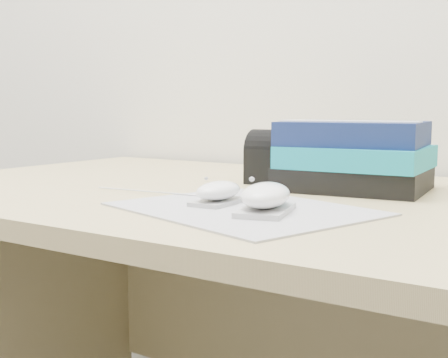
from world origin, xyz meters
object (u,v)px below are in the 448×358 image
Objects in this scene: book_stack at (354,156)px; pouch at (280,158)px; mouse_rear at (219,192)px; mouse_front at (266,198)px; desk at (336,328)px.

book_stack is 2.21× the size of pouch.
book_stack is (0.10, 0.27, 0.04)m from mouse_rear.
book_stack is at bearing 89.42° from mouse_front.
desk is 6.06× the size of book_stack.
pouch is (-0.05, 0.27, 0.03)m from mouse_rear.
pouch reaches higher than mouse_front.
book_stack is 0.15m from pouch.
pouch is at bearing -179.29° from book_stack.
pouch reaches higher than desk.
mouse_rear reaches higher than desk.
pouch is (-0.14, 0.30, 0.03)m from mouse_front.
desk is at bearing -94.44° from book_stack.
pouch is at bearing 159.38° from desk.
desk is at bearing -20.62° from pouch.
book_stack is at bearing 70.17° from mouse_rear.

